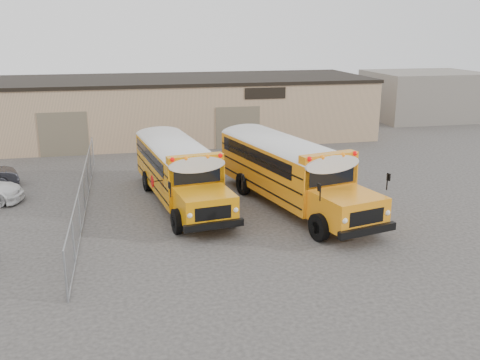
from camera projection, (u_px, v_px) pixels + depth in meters
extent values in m
plane|color=#373433|center=(220.00, 224.00, 23.90)|extent=(120.00, 120.00, 0.00)
cube|color=tan|center=(175.00, 109.00, 42.06)|extent=(30.00, 10.00, 4.50)
cube|color=black|center=(174.00, 79.00, 41.42)|extent=(30.20, 10.20, 0.25)
cube|color=black|center=(265.00, 93.00, 38.11)|extent=(3.00, 0.08, 0.80)
cube|color=brown|center=(64.00, 134.00, 35.93)|extent=(3.20, 0.08, 3.00)
cube|color=brown|center=(238.00, 128.00, 38.36)|extent=(3.20, 0.08, 3.00)
cylinder|color=gray|center=(66.00, 277.00, 16.79)|extent=(0.07, 0.07, 1.80)
cylinder|color=gray|center=(73.00, 241.00, 19.61)|extent=(0.07, 0.07, 1.80)
cylinder|color=gray|center=(79.00, 214.00, 22.43)|extent=(0.07, 0.07, 1.80)
cylinder|color=gray|center=(84.00, 193.00, 25.25)|extent=(0.07, 0.07, 1.80)
cylinder|color=gray|center=(87.00, 176.00, 28.07)|extent=(0.07, 0.07, 1.80)
cylinder|color=gray|center=(90.00, 163.00, 30.88)|extent=(0.07, 0.07, 1.80)
cylinder|color=gray|center=(93.00, 151.00, 33.70)|extent=(0.07, 0.07, 1.80)
cylinder|color=gray|center=(82.00, 175.00, 25.00)|extent=(0.05, 18.00, 0.05)
cylinder|color=gray|center=(85.00, 210.00, 25.48)|extent=(0.05, 18.00, 0.05)
cube|color=gray|center=(84.00, 193.00, 25.25)|extent=(0.02, 18.00, 1.70)
cube|color=gray|center=(424.00, 95.00, 50.70)|extent=(10.00, 8.00, 4.40)
cube|color=orange|center=(151.00, 143.00, 32.84)|extent=(3.71, 8.18, 2.13)
cube|color=orange|center=(171.00, 170.00, 28.40)|extent=(2.59, 2.59, 1.19)
cube|color=black|center=(165.00, 146.00, 29.15)|extent=(2.11, 0.37, 0.78)
cube|color=silver|center=(151.00, 123.00, 32.51)|extent=(3.72, 8.26, 0.41)
cube|color=orange|center=(164.00, 134.00, 29.18)|extent=(2.59, 0.88, 0.37)
sphere|color=#E50705|center=(145.00, 133.00, 28.57)|extent=(0.21, 0.21, 0.21)
sphere|color=#E50705|center=(184.00, 131.00, 29.30)|extent=(0.21, 0.21, 0.21)
sphere|color=orange|center=(156.00, 133.00, 28.77)|extent=(0.21, 0.21, 0.21)
sphere|color=orange|center=(174.00, 132.00, 29.10)|extent=(0.21, 0.21, 0.21)
cube|color=black|center=(177.00, 185.00, 27.43)|extent=(2.55, 0.59, 0.29)
cube|color=black|center=(140.00, 145.00, 36.71)|extent=(2.55, 0.57, 0.29)
cube|color=black|center=(152.00, 144.00, 32.86)|extent=(3.72, 8.03, 0.06)
cube|color=black|center=(150.00, 132.00, 32.96)|extent=(3.56, 6.95, 0.64)
cylinder|color=black|center=(148.00, 183.00, 28.25)|extent=(0.44, 1.11, 1.08)
cylinder|color=black|center=(193.00, 178.00, 29.08)|extent=(0.44, 1.11, 1.08)
cylinder|color=black|center=(128.00, 156.00, 34.14)|extent=(0.44, 1.11, 1.08)
cylinder|color=black|center=(166.00, 153.00, 34.97)|extent=(0.44, 1.11, 1.08)
cylinder|color=#BF0505|center=(130.00, 152.00, 29.79)|extent=(0.11, 0.58, 0.58)
cube|color=orange|center=(226.00, 142.00, 32.46)|extent=(4.71, 8.87, 2.28)
cube|color=orange|center=(270.00, 171.00, 27.89)|extent=(2.96, 2.96, 1.28)
cube|color=black|center=(259.00, 145.00, 28.65)|extent=(2.23, 0.61, 0.83)
cube|color=silver|center=(226.00, 121.00, 32.10)|extent=(4.73, 8.96, 0.44)
cube|color=orange|center=(257.00, 132.00, 28.68)|extent=(2.78, 1.19, 0.40)
sphere|color=#E50705|center=(239.00, 132.00, 27.93)|extent=(0.22, 0.22, 0.22)
sphere|color=#E50705|center=(278.00, 128.00, 28.91)|extent=(0.22, 0.22, 0.22)
sphere|color=orange|center=(250.00, 131.00, 28.20)|extent=(0.22, 0.22, 0.22)
sphere|color=orange|center=(268.00, 129.00, 28.64)|extent=(0.22, 0.22, 0.22)
cube|color=black|center=(282.00, 187.00, 26.90)|extent=(2.70, 0.88, 0.31)
cube|color=black|center=(200.00, 145.00, 36.45)|extent=(2.70, 0.86, 0.31)
cube|color=black|center=(226.00, 144.00, 32.49)|extent=(4.71, 8.72, 0.07)
cube|color=black|center=(224.00, 131.00, 32.57)|extent=(4.42, 7.58, 0.69)
cylinder|color=black|center=(246.00, 185.00, 27.62)|extent=(0.58, 1.20, 1.16)
cylinder|color=black|center=(290.00, 179.00, 28.73)|extent=(0.58, 1.20, 1.16)
cylinder|color=black|center=(196.00, 157.00, 33.68)|extent=(0.58, 1.20, 1.16)
cylinder|color=black|center=(234.00, 153.00, 34.79)|extent=(0.58, 1.20, 1.16)
cube|color=black|center=(220.00, 215.00, 23.76)|extent=(1.07, 1.02, 0.86)
sphere|color=black|center=(220.00, 206.00, 23.66)|extent=(0.94, 0.94, 0.94)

